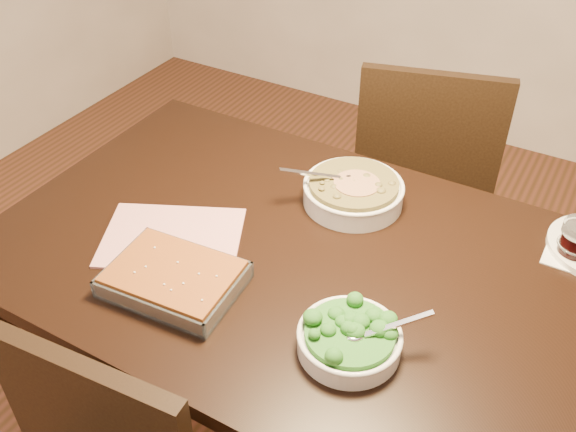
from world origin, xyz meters
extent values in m
cube|color=black|center=(0.00, 0.00, 0.73)|extent=(1.40, 0.90, 0.04)
cube|color=black|center=(0.00, 0.00, 0.66)|extent=(1.26, 0.76, 0.08)
cylinder|color=black|center=(-0.62, -0.37, 0.35)|extent=(0.07, 0.07, 0.71)
cylinder|color=black|center=(-0.62, 0.37, 0.35)|extent=(0.07, 0.07, 0.71)
cylinder|color=black|center=(0.62, 0.37, 0.35)|extent=(0.07, 0.07, 0.71)
cube|color=#C7394C|center=(-0.28, -0.10, 0.75)|extent=(0.39, 0.35, 0.01)
cube|color=white|center=(0.55, 0.30, 0.75)|extent=(0.12, 0.12, 0.00)
cylinder|color=white|center=(0.03, 0.24, 0.77)|extent=(0.25, 0.25, 0.05)
torus|color=white|center=(0.03, 0.24, 0.80)|extent=(0.25, 0.25, 0.01)
cylinder|color=#31270D|center=(0.03, 0.24, 0.81)|extent=(0.22, 0.22, 0.02)
cube|color=silver|center=(-0.03, 0.19, 0.82)|extent=(0.13, 0.11, 0.05)
cylinder|color=maroon|center=(0.04, 0.23, 0.82)|extent=(0.11, 0.11, 0.00)
cylinder|color=white|center=(0.22, -0.19, 0.77)|extent=(0.20, 0.20, 0.04)
torus|color=white|center=(0.22, -0.19, 0.79)|extent=(0.20, 0.20, 0.01)
cylinder|color=#114710|center=(0.22, -0.19, 0.80)|extent=(0.17, 0.17, 0.02)
cube|color=silver|center=(0.27, -0.15, 0.81)|extent=(0.11, 0.09, 0.04)
cube|color=silver|center=(-0.17, -0.22, 0.75)|extent=(0.29, 0.22, 0.01)
cube|color=#622B0E|center=(-0.17, -0.22, 0.78)|extent=(0.27, 0.20, 0.04)
cube|color=silver|center=(-0.18, -0.13, 0.77)|extent=(0.27, 0.03, 0.04)
cube|color=silver|center=(-0.16, -0.32, 0.77)|extent=(0.27, 0.03, 0.04)
cube|color=silver|center=(-0.04, -0.21, 0.77)|extent=(0.02, 0.20, 0.04)
cube|color=silver|center=(-0.30, -0.23, 0.77)|extent=(0.02, 0.20, 0.04)
cylinder|color=black|center=(0.55, 0.30, 0.79)|extent=(0.07, 0.07, 0.07)
cube|color=black|center=(0.02, 0.88, 0.45)|extent=(0.54, 0.54, 0.04)
cylinder|color=black|center=(0.15, 1.11, 0.21)|extent=(0.04, 0.04, 0.42)
cylinder|color=black|center=(0.25, 0.75, 0.21)|extent=(0.04, 0.04, 0.42)
cylinder|color=black|center=(-0.21, 1.01, 0.21)|extent=(0.04, 0.04, 0.42)
cylinder|color=black|center=(-0.11, 0.65, 0.21)|extent=(0.04, 0.04, 0.42)
cube|color=black|center=(0.07, 0.69, 0.69)|extent=(0.43, 0.15, 0.47)
camera|label=1|loc=(0.53, -0.96, 1.72)|focal=40.00mm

